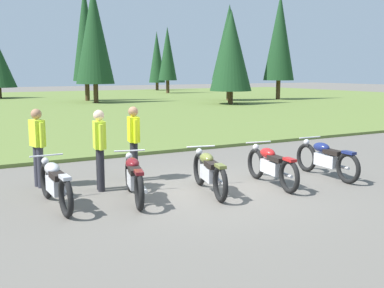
# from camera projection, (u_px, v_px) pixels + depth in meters

# --- Properties ---
(ground_plane) EXTENTS (140.00, 140.00, 0.00)m
(ground_plane) POSITION_uv_depth(u_px,v_px,m) (206.00, 191.00, 9.62)
(ground_plane) COLOR #605B54
(grass_moorland) EXTENTS (80.00, 44.00, 0.10)m
(grass_moorland) POSITION_uv_depth(u_px,v_px,m) (10.00, 106.00, 32.40)
(grass_moorland) COLOR #5B7033
(grass_moorland) RESTS_ON ground
(forest_treeline) EXTENTS (39.72, 27.70, 9.15)m
(forest_treeline) POSITION_uv_depth(u_px,v_px,m) (27.00, 45.00, 37.18)
(forest_treeline) COLOR #47331E
(forest_treeline) RESTS_ON ground
(motorcycle_silver) EXTENTS (0.62, 2.10, 0.88)m
(motorcycle_silver) POSITION_uv_depth(u_px,v_px,m) (55.00, 183.00, 8.43)
(motorcycle_silver) COLOR black
(motorcycle_silver) RESTS_ON ground
(motorcycle_maroon) EXTENTS (0.77, 2.06, 0.88)m
(motorcycle_maroon) POSITION_uv_depth(u_px,v_px,m) (134.00, 178.00, 8.89)
(motorcycle_maroon) COLOR black
(motorcycle_maroon) RESTS_ON ground
(motorcycle_olive) EXTENTS (0.75, 2.06, 0.88)m
(motorcycle_olive) POSITION_uv_depth(u_px,v_px,m) (209.00, 172.00, 9.42)
(motorcycle_olive) COLOR black
(motorcycle_olive) RESTS_ON ground
(motorcycle_red) EXTENTS (0.62, 2.09, 0.88)m
(motorcycle_red) POSITION_uv_depth(u_px,v_px,m) (271.00, 165.00, 10.04)
(motorcycle_red) COLOR black
(motorcycle_red) RESTS_ON ground
(motorcycle_navy) EXTENTS (0.62, 2.10, 0.88)m
(motorcycle_navy) POSITION_uv_depth(u_px,v_px,m) (326.00, 159.00, 10.83)
(motorcycle_navy) COLOR black
(motorcycle_navy) RESTS_ON ground
(rider_in_hivis_vest) EXTENTS (0.28, 0.54, 1.67)m
(rider_in_hivis_vest) POSITION_uv_depth(u_px,v_px,m) (100.00, 145.00, 9.54)
(rider_in_hivis_vest) COLOR black
(rider_in_hivis_vest) RESTS_ON ground
(rider_with_back_turned) EXTENTS (0.29, 0.54, 1.67)m
(rider_with_back_turned) POSITION_uv_depth(u_px,v_px,m) (38.00, 143.00, 9.82)
(rider_with_back_turned) COLOR #2D2D38
(rider_with_back_turned) RESTS_ON ground
(rider_checking_bike) EXTENTS (0.28, 0.54, 1.67)m
(rider_checking_bike) POSITION_uv_depth(u_px,v_px,m) (134.00, 139.00, 10.44)
(rider_checking_bike) COLOR black
(rider_checking_bike) RESTS_ON ground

